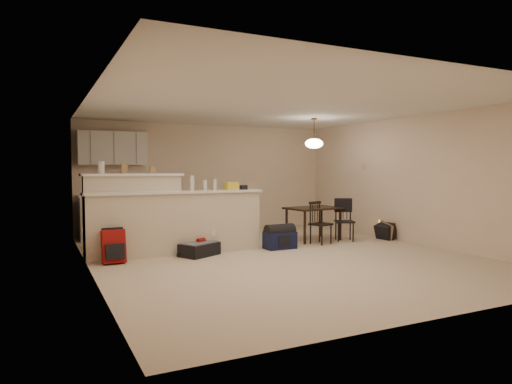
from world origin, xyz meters
TOP-DOWN VIEW (x-y plane):
  - room at (0.00, 0.00)m, footprint 7.00×7.02m
  - breakfast_bar at (-1.76, 0.98)m, footprint 3.08×0.58m
  - upper_cabinets at (-2.20, 3.32)m, footprint 1.40×0.34m
  - kitchen_counter at (-2.00, 3.19)m, footprint 1.80×0.60m
  - thermostat at (2.98, 1.55)m, footprint 0.02×0.12m
  - jar at (-2.71, 1.12)m, footprint 0.10×0.10m
  - cereal_box at (-2.34, 1.12)m, footprint 0.10×0.07m
  - small_box at (-1.87, 1.12)m, footprint 0.08×0.06m
  - bottle_a at (-1.24, 0.90)m, footprint 0.07×0.07m
  - bottle_b at (-1.00, 0.90)m, footprint 0.06×0.06m
  - bag_lump at (-0.50, 0.90)m, footprint 0.22×0.18m
  - pouch at (-0.26, 0.90)m, footprint 0.12×0.10m
  - extra_item_x at (-0.81, 0.90)m, footprint 0.06×0.06m
  - dining_table at (1.44, 1.17)m, footprint 1.18×0.87m
  - pendant_lamp at (1.44, 1.17)m, footprint 0.36×0.36m
  - dining_chair_near at (1.32, 0.73)m, footprint 0.45×0.44m
  - dining_chair_far at (1.96, 0.83)m, footprint 0.48×0.47m
  - suitcase at (-1.21, 0.61)m, footprint 0.75×0.66m
  - red_backpack at (-2.61, 0.61)m, footprint 0.35×0.22m
  - navy_duffel at (0.34, 0.61)m, footprint 0.58×0.32m
  - black_daypack at (2.85, 0.61)m, footprint 0.30×0.40m
  - cardboard_sheet at (2.85, 0.61)m, footprint 0.08×0.46m

SIDE VIEW (x-z plane):
  - suitcase at x=-1.21m, z-range 0.00..0.21m
  - navy_duffel at x=0.34m, z-range 0.00..0.31m
  - black_daypack at x=2.85m, z-range 0.00..0.32m
  - cardboard_sheet at x=2.85m, z-range 0.00..0.35m
  - red_backpack at x=-2.61m, z-range 0.00..0.52m
  - dining_chair_near at x=1.32m, z-range 0.00..0.83m
  - dining_chair_far at x=1.96m, z-range 0.00..0.84m
  - kitchen_counter at x=-2.00m, z-range 0.00..0.90m
  - dining_table at x=1.44m, z-range 0.26..0.94m
  - breakfast_bar at x=-1.76m, z-range -0.09..1.30m
  - pouch at x=-0.26m, z-range 1.09..1.17m
  - bag_lump at x=-0.50m, z-range 1.09..1.23m
  - bottle_b at x=-1.00m, z-range 1.09..1.27m
  - extra_item_x at x=-0.81m, z-range 1.09..1.28m
  - bottle_a at x=-1.24m, z-range 1.09..1.35m
  - room at x=0.00m, z-range 0.00..2.50m
  - small_box at x=-1.87m, z-range 1.39..1.51m
  - cereal_box at x=-2.34m, z-range 1.39..1.55m
  - jar at x=-2.71m, z-range 1.39..1.59m
  - thermostat at x=2.98m, z-range 1.44..1.56m
  - upper_cabinets at x=-2.20m, z-range 1.55..2.25m
  - pendant_lamp at x=1.44m, z-range 1.68..2.30m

